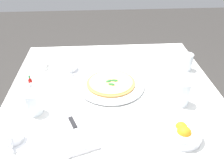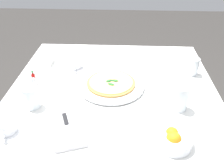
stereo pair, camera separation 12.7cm
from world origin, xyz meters
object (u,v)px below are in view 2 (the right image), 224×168
at_px(water_glass_far_right, 32,99).
at_px(hot_sauce_bottle, 34,78).
at_px(water_glass_left_edge, 192,67).
at_px(menu_card, 52,59).
at_px(pizza, 111,83).
at_px(napkin_folded, 68,129).
at_px(dinner_knife, 67,127).
at_px(pepper_shaker, 34,77).
at_px(coffee_cup_right_edge, 75,64).
at_px(water_glass_far_left, 180,99).
at_px(citrus_bowl, 173,139).
at_px(coffee_cup_near_left, 6,128).
at_px(salt_shaker, 34,83).
at_px(pizza_plate, 111,85).

bearing_deg(water_glass_far_right, hot_sauce_bottle, -163.70).
height_order(water_glass_left_edge, menu_card, water_glass_left_edge).
xyz_separation_m(pizza, napkin_folded, (0.34, -0.16, -0.01)).
relative_size(napkin_folded, dinner_knife, 1.33).
bearing_deg(pepper_shaker, dinner_knife, 35.00).
height_order(coffee_cup_right_edge, menu_card, same).
height_order(dinner_knife, menu_card, menu_card).
distance_m(water_glass_far_left, citrus_bowl, 0.23).
height_order(dinner_knife, hot_sauce_bottle, hot_sauce_bottle).
bearing_deg(dinner_knife, citrus_bowl, 62.22).
bearing_deg(water_glass_left_edge, coffee_cup_near_left, -59.08).
bearing_deg(citrus_bowl, water_glass_left_edge, 160.42).
relative_size(coffee_cup_near_left, napkin_folded, 0.53).
relative_size(pizza, coffee_cup_near_left, 1.95).
relative_size(coffee_cup_right_edge, menu_card, 1.47).
height_order(coffee_cup_right_edge, water_glass_far_left, water_glass_far_left).
bearing_deg(salt_shaker, water_glass_far_right, 15.72).
relative_size(water_glass_far_right, hot_sauce_bottle, 1.27).
height_order(coffee_cup_near_left, citrus_bowl, citrus_bowl).
relative_size(dinner_knife, pepper_shaker, 3.35).
height_order(water_glass_far_right, menu_card, water_glass_far_right).
bearing_deg(menu_card, water_glass_left_edge, -91.64).
height_order(napkin_folded, hot_sauce_bottle, hot_sauce_bottle).
xyz_separation_m(coffee_cup_near_left, citrus_bowl, (0.03, 0.67, -0.00)).
height_order(pizza_plate, pizza, pizza).
xyz_separation_m(dinner_knife, menu_card, (-0.58, -0.22, 0.01)).
relative_size(pizza_plate, napkin_folded, 1.42).
distance_m(pizza_plate, napkin_folded, 0.38).
height_order(pizza, hot_sauce_bottle, hot_sauce_bottle).
relative_size(pizza, dinner_knife, 1.37).
bearing_deg(hot_sauce_bottle, pizza, 89.26).
height_order(coffee_cup_right_edge, dinner_knife, coffee_cup_right_edge).
bearing_deg(coffee_cup_right_edge, water_glass_left_edge, 87.53).
height_order(coffee_cup_right_edge, water_glass_far_right, water_glass_far_right).
bearing_deg(pizza, dinner_knife, -25.12).
distance_m(pizza_plate, water_glass_far_right, 0.41).
distance_m(water_glass_far_right, menu_card, 0.43).
xyz_separation_m(water_glass_far_left, menu_card, (-0.41, -0.71, -0.02)).
distance_m(pizza_plate, water_glass_left_edge, 0.48).
height_order(water_glass_left_edge, hot_sauce_bottle, water_glass_left_edge).
bearing_deg(pizza, water_glass_far_left, 62.70).
height_order(pizza, salt_shaker, salt_shaker).
xyz_separation_m(coffee_cup_near_left, menu_card, (-0.60, 0.03, 0.00)).
relative_size(coffee_cup_right_edge, water_glass_left_edge, 1.32).
bearing_deg(coffee_cup_right_edge, menu_card, -109.04).
bearing_deg(citrus_bowl, pizza, -146.13).
height_order(salt_shaker, pepper_shaker, same).
xyz_separation_m(water_glass_far_left, hot_sauce_bottle, (-0.17, -0.74, -0.02)).
distance_m(pizza, salt_shaker, 0.41).
xyz_separation_m(pizza, dinner_knife, (0.35, -0.16, -0.00)).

